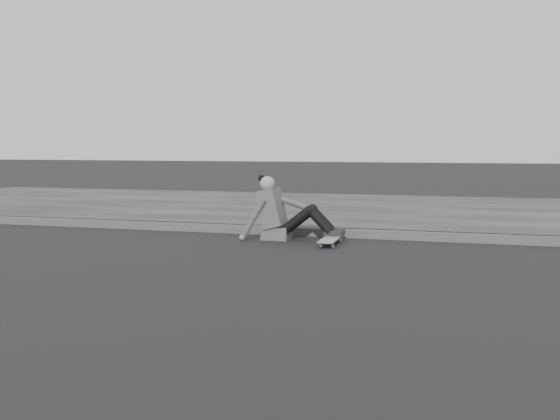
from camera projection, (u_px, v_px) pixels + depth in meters
The scene contains 5 objects.
ground at pixel (479, 284), 5.75m from camera, with size 80.00×80.00×0.00m, color black.
curb at pixel (472, 238), 8.21m from camera, with size 24.00×0.16×0.12m, color #4B4B4B.
sidewalk at pixel (468, 214), 11.11m from camera, with size 24.00×6.00×0.12m, color #343434.
skateboard at pixel (331, 239), 8.04m from camera, with size 0.20×0.78×0.09m.
seated_woman at pixel (281, 213), 8.44m from camera, with size 1.38×0.46×0.88m.
Camera 1 is at (-0.25, -5.93, 1.28)m, focal length 40.00 mm.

